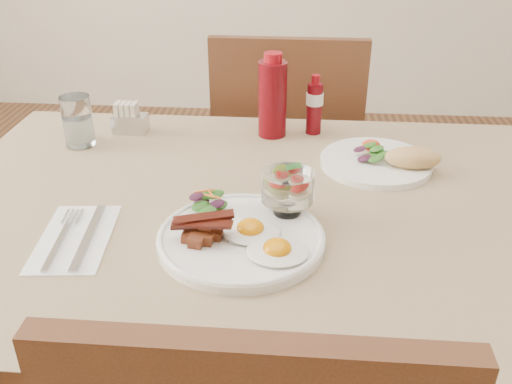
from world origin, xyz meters
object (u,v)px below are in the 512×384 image
object	(u,v)px
second_plate	(385,160)
ketchup_bottle	(273,98)
sugar_caddy	(129,120)
main_plate	(241,239)
chair_far	(287,161)
water_glass	(78,124)
table	(276,244)
hot_sauce_bottle	(314,105)
fruit_cup	(288,187)

from	to	relation	value
second_plate	ketchup_bottle	size ratio (longest dim) A/B	1.25
sugar_caddy	main_plate	bearing A→B (deg)	-52.98
chair_far	ketchup_bottle	bearing A→B (deg)	-95.05
main_plate	water_glass	world-z (taller)	water_glass
water_glass	chair_far	bearing A→B (deg)	42.46
table	water_glass	world-z (taller)	water_glass
sugar_caddy	chair_far	bearing A→B (deg)	45.05
table	ketchup_bottle	distance (m)	0.38
chair_far	hot_sauce_bottle	bearing A→B (deg)	-77.48
chair_far	second_plate	world-z (taller)	chair_far
ketchup_bottle	hot_sauce_bottle	xyz separation A→B (m)	(0.10, 0.02, -0.02)
table	chair_far	xyz separation A→B (m)	(0.00, 0.66, -0.14)
table	ketchup_bottle	world-z (taller)	ketchup_bottle
ketchup_bottle	water_glass	distance (m)	0.45
hot_sauce_bottle	fruit_cup	bearing A→B (deg)	-96.86
chair_far	fruit_cup	world-z (taller)	chair_far
second_plate	ketchup_bottle	xyz separation A→B (m)	(-0.25, 0.16, 0.08)
fruit_cup	second_plate	bearing A→B (deg)	49.47
sugar_caddy	water_glass	world-z (taller)	water_glass
ketchup_bottle	sugar_caddy	xyz separation A→B (m)	(-0.34, -0.01, -0.06)
hot_sauce_bottle	sugar_caddy	distance (m)	0.44
main_plate	second_plate	bearing A→B (deg)	49.01
table	hot_sauce_bottle	xyz separation A→B (m)	(0.07, 0.35, 0.16)
chair_far	second_plate	distance (m)	0.58
chair_far	fruit_cup	bearing A→B (deg)	-88.42
ketchup_bottle	hot_sauce_bottle	bearing A→B (deg)	11.54
chair_far	sugar_caddy	size ratio (longest dim) A/B	11.33
sugar_caddy	water_glass	xyz separation A→B (m)	(-0.09, -0.08, 0.02)
second_plate	ketchup_bottle	bearing A→B (deg)	147.71
table	water_glass	xyz separation A→B (m)	(-0.46, 0.24, 0.14)
hot_sauce_bottle	water_glass	world-z (taller)	hot_sauce_bottle
table	hot_sauce_bottle	distance (m)	0.39
chair_far	ketchup_bottle	size ratio (longest dim) A/B	4.73
main_plate	ketchup_bottle	world-z (taller)	ketchup_bottle
second_plate	hot_sauce_bottle	xyz separation A→B (m)	(-0.15, 0.18, 0.05)
second_plate	table	bearing A→B (deg)	-140.67
second_plate	sugar_caddy	size ratio (longest dim) A/B	2.99
sugar_caddy	table	bearing A→B (deg)	-38.70
fruit_cup	main_plate	bearing A→B (deg)	-132.27
table	ketchup_bottle	bearing A→B (deg)	94.99
main_plate	ketchup_bottle	distance (m)	0.48
main_plate	hot_sauce_bottle	bearing A→B (deg)	75.90
fruit_cup	hot_sauce_bottle	world-z (taller)	hot_sauce_bottle
fruit_cup	water_glass	size ratio (longest dim) A/B	0.81
hot_sauce_bottle	sugar_caddy	world-z (taller)	hot_sauce_bottle
chair_far	table	bearing A→B (deg)	-90.00
ketchup_bottle	water_glass	world-z (taller)	ketchup_bottle
table	second_plate	distance (m)	0.30
table	main_plate	xyz separation A→B (m)	(-0.05, -0.13, 0.10)
hot_sauce_bottle	water_glass	xyz separation A→B (m)	(-0.53, -0.11, -0.02)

